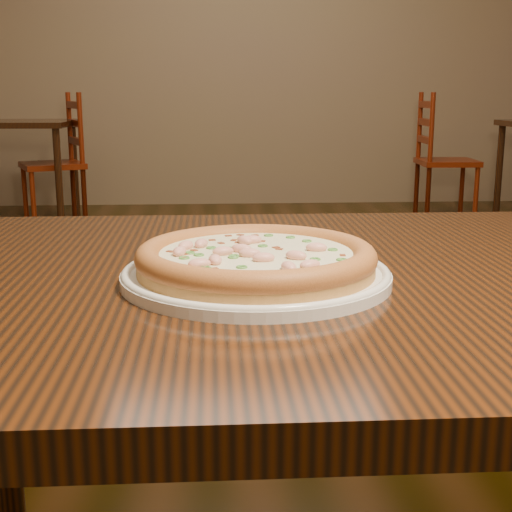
{
  "coord_description": "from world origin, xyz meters",
  "views": [
    {
      "loc": [
        -0.23,
        -1.66,
        0.96
      ],
      "look_at": [
        -0.18,
        -0.88,
        0.78
      ],
      "focal_mm": 50.0,
      "sensor_mm": 36.0,
      "label": 1
    }
  ],
  "objects": [
    {
      "name": "bg_table_left",
      "position": [
        -1.74,
        3.66,
        0.65
      ],
      "size": [
        1.0,
        0.7,
        0.75
      ],
      "color": "black",
      "rests_on": "ground"
    },
    {
      "name": "hero_table",
      "position": [
        -0.06,
        -0.83,
        0.65
      ],
      "size": [
        1.2,
        0.8,
        0.75
      ],
      "color": "black",
      "rests_on": "ground"
    },
    {
      "name": "pizza",
      "position": [
        -0.18,
        -0.88,
        0.78
      ],
      "size": [
        0.27,
        0.27,
        0.03
      ],
      "color": "#C08A45",
      "rests_on": "plate"
    },
    {
      "name": "plate",
      "position": [
        -0.18,
        -0.88,
        0.76
      ],
      "size": [
        0.3,
        0.3,
        0.02
      ],
      "color": "white",
      "rests_on": "hero_table"
    },
    {
      "name": "chair_b",
      "position": [
        -1.34,
        3.66,
        0.44
      ],
      "size": [
        0.55,
        0.55,
        0.95
      ],
      "color": "#601D06",
      "rests_on": "ground"
    },
    {
      "name": "ground",
      "position": [
        0.0,
        0.0,
        0.0
      ],
      "size": [
        9.0,
        9.0,
        0.0
      ],
      "primitive_type": "plane",
      "color": "black"
    },
    {
      "name": "chair_c",
      "position": [
        1.51,
        3.69,
        0.44
      ],
      "size": [
        0.44,
        0.44,
        0.95
      ],
      "color": "#601D06",
      "rests_on": "ground"
    }
  ]
}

